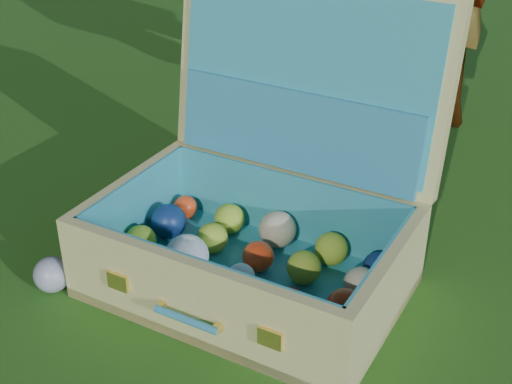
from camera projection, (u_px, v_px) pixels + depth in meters
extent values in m
plane|color=#215114|center=(320.00, 309.00, 1.43)|extent=(60.00, 60.00, 0.00)
sphere|color=teal|center=(52.00, 275.00, 1.46)|extent=(0.08, 0.08, 0.08)
cube|color=#D5C773|center=(248.00, 283.00, 1.48)|extent=(0.71, 0.58, 0.02)
cube|color=#D5C773|center=(195.00, 304.00, 1.30)|extent=(0.59, 0.20, 0.18)
cube|color=#D5C773|center=(291.00, 208.00, 1.59)|extent=(0.59, 0.20, 0.18)
cube|color=#D5C773|center=(131.00, 214.00, 1.57)|extent=(0.13, 0.36, 0.18)
cube|color=#D5C773|center=(387.00, 295.00, 1.32)|extent=(0.13, 0.36, 0.18)
cube|color=teal|center=(248.00, 278.00, 1.48)|extent=(0.65, 0.52, 0.01)
cube|color=teal|center=(199.00, 295.00, 1.30)|extent=(0.55, 0.18, 0.16)
cube|color=teal|center=(288.00, 207.00, 1.57)|extent=(0.55, 0.18, 0.16)
cube|color=teal|center=(136.00, 211.00, 1.56)|extent=(0.11, 0.35, 0.16)
cube|color=teal|center=(380.00, 288.00, 1.32)|extent=(0.11, 0.35, 0.16)
cube|color=#D5C773|center=(308.00, 76.00, 1.49)|extent=(0.62, 0.28, 0.41)
cube|color=teal|center=(303.00, 77.00, 1.48)|extent=(0.56, 0.23, 0.36)
cube|color=teal|center=(296.00, 131.00, 1.51)|extent=(0.54, 0.21, 0.17)
cube|color=#F2C659|center=(118.00, 282.00, 1.35)|extent=(0.05, 0.02, 0.04)
cube|color=#F2C659|center=(270.00, 338.00, 1.21)|extent=(0.05, 0.02, 0.04)
cylinder|color=teal|center=(186.00, 320.00, 1.28)|extent=(0.13, 0.05, 0.01)
cube|color=#F2C659|center=(161.00, 307.00, 1.31)|extent=(0.02, 0.02, 0.01)
cube|color=#F2C659|center=(217.00, 328.00, 1.26)|extent=(0.02, 0.02, 0.01)
sphere|color=gold|center=(111.00, 263.00, 1.45)|extent=(0.08, 0.08, 0.08)
sphere|color=#ACC830|center=(159.00, 279.00, 1.41)|extent=(0.07, 0.07, 0.07)
sphere|color=#B7170E|center=(215.00, 305.00, 1.36)|extent=(0.05, 0.05, 0.05)
sphere|color=white|center=(270.00, 313.00, 1.31)|extent=(0.08, 0.08, 0.08)
sphere|color=gold|center=(324.00, 344.00, 1.25)|extent=(0.06, 0.06, 0.06)
sphere|color=#ACC830|center=(141.00, 240.00, 1.53)|extent=(0.07, 0.07, 0.07)
sphere|color=white|center=(187.00, 256.00, 1.46)|extent=(0.09, 0.09, 0.09)
sphere|color=white|center=(241.00, 277.00, 1.43)|extent=(0.06, 0.06, 0.06)
sphere|color=#B7170E|center=(291.00, 299.00, 1.37)|extent=(0.05, 0.05, 0.05)
sphere|color=#FD4115|center=(345.00, 307.00, 1.33)|extent=(0.07, 0.07, 0.07)
sphere|color=navy|center=(169.00, 221.00, 1.59)|extent=(0.08, 0.08, 0.08)
sphere|color=#ACC830|center=(213.00, 238.00, 1.54)|extent=(0.07, 0.07, 0.07)
sphere|color=#FD4115|center=(258.00, 257.00, 1.48)|extent=(0.07, 0.07, 0.07)
sphere|color=#ACC830|center=(304.00, 268.00, 1.44)|extent=(0.07, 0.07, 0.07)
sphere|color=beige|center=(361.00, 284.00, 1.40)|extent=(0.07, 0.07, 0.07)
sphere|color=#FD4115|center=(185.00, 207.00, 1.66)|extent=(0.06, 0.06, 0.06)
sphere|color=#ACC830|center=(229.00, 219.00, 1.61)|extent=(0.07, 0.07, 0.07)
sphere|color=beige|center=(277.00, 229.00, 1.56)|extent=(0.08, 0.08, 0.08)
sphere|color=#ACC830|center=(331.00, 249.00, 1.50)|extent=(0.07, 0.07, 0.07)
sphere|color=navy|center=(377.00, 266.00, 1.45)|extent=(0.06, 0.06, 0.06)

